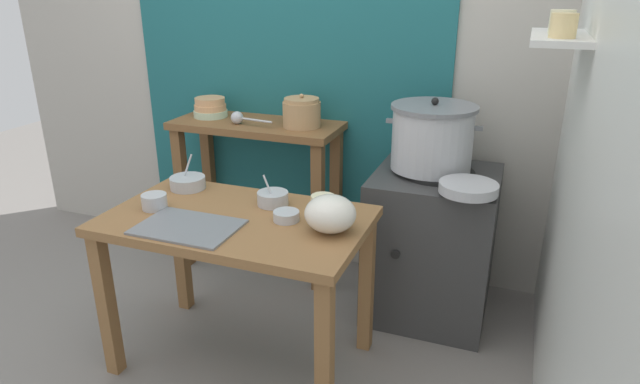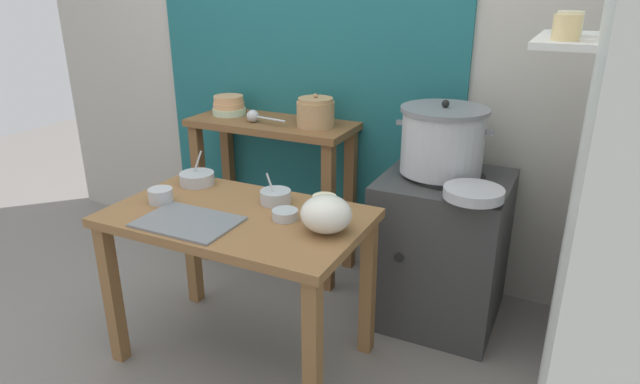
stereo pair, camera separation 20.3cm
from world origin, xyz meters
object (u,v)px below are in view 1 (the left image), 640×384
(bowl_stack_enamel, at_px, (210,108))
(prep_bowl_0, at_px, (273,198))
(prep_table, at_px, (238,240))
(prep_bowl_2, at_px, (286,215))
(clay_pot, at_px, (302,113))
(serving_tray, at_px, (188,227))
(prep_bowl_1, at_px, (188,182))
(steamer_pot, at_px, (432,137))
(prep_bowl_3, at_px, (323,201))
(back_shelf_table, at_px, (258,160))
(wide_pan, at_px, (468,188))
(ladle, at_px, (239,118))
(plastic_bag, at_px, (330,214))
(prep_bowl_4, at_px, (154,201))
(stove_block, at_px, (431,243))

(bowl_stack_enamel, xyz_separation_m, prep_bowl_0, (0.73, -0.70, -0.20))
(prep_table, relative_size, prep_bowl_2, 10.12)
(clay_pot, distance_m, serving_tray, 1.05)
(prep_bowl_1, relative_size, prep_bowl_2, 1.53)
(steamer_pot, height_order, prep_bowl_2, steamer_pot)
(prep_bowl_0, relative_size, prep_bowl_3, 1.31)
(back_shelf_table, distance_m, prep_bowl_1, 0.64)
(steamer_pot, height_order, prep_bowl_0, steamer_pot)
(prep_bowl_2, bearing_deg, wide_pan, 32.27)
(prep_table, distance_m, serving_tray, 0.24)
(ladle, xyz_separation_m, prep_bowl_1, (0.02, -0.56, -0.18))
(back_shelf_table, distance_m, steamer_pot, 1.05)
(plastic_bag, xyz_separation_m, prep_bowl_3, (-0.11, 0.21, -0.04))
(wide_pan, xyz_separation_m, prep_bowl_4, (-1.27, -0.51, -0.05))
(wide_pan, bearing_deg, prep_bowl_3, -156.85)
(prep_bowl_0, bearing_deg, bowl_stack_enamel, 135.86)
(prep_table, bearing_deg, bowl_stack_enamel, 125.93)
(serving_tray, relative_size, prep_bowl_0, 2.91)
(back_shelf_table, distance_m, bowl_stack_enamel, 0.41)
(prep_bowl_2, bearing_deg, bowl_stack_enamel, 135.35)
(prep_bowl_0, relative_size, prep_bowl_4, 1.27)
(prep_table, xyz_separation_m, serving_tray, (-0.12, -0.17, 0.12))
(ladle, xyz_separation_m, prep_bowl_2, (0.61, -0.74, -0.19))
(steamer_pot, bearing_deg, wide_pan, -52.02)
(bowl_stack_enamel, height_order, plastic_bag, bowl_stack_enamel)
(plastic_bag, relative_size, prep_bowl_4, 1.89)
(plastic_bag, xyz_separation_m, prep_bowl_1, (-0.79, 0.21, -0.04))
(ladle, bearing_deg, prep_bowl_3, -38.47)
(clay_pot, height_order, prep_bowl_2, clay_pot)
(prep_bowl_3, height_order, prep_bowl_4, prep_bowl_4)
(prep_table, xyz_separation_m, prep_bowl_3, (0.31, 0.22, 0.14))
(back_shelf_table, height_order, wide_pan, back_shelf_table)
(steamer_pot, height_order, clay_pot, steamer_pot)
(prep_table, bearing_deg, prep_bowl_3, 35.07)
(bowl_stack_enamel, bearing_deg, clay_pot, -2.73)
(bowl_stack_enamel, distance_m, prep_bowl_0, 1.03)
(back_shelf_table, height_order, ladle, ladle)
(prep_bowl_4, bearing_deg, plastic_bag, 3.75)
(bowl_stack_enamel, bearing_deg, prep_bowl_4, -74.06)
(back_shelf_table, bearing_deg, prep_bowl_1, -94.40)
(plastic_bag, xyz_separation_m, prep_bowl_4, (-0.79, -0.05, -0.04))
(stove_block, bearing_deg, plastic_bag, -112.89)
(prep_table, distance_m, wide_pan, 1.03)
(prep_bowl_4, bearing_deg, prep_bowl_2, 8.13)
(ladle, distance_m, plastic_bag, 1.13)
(prep_table, distance_m, stove_block, 1.04)
(steamer_pot, xyz_separation_m, ladle, (-1.08, 0.04, -0.00))
(prep_bowl_1, bearing_deg, stove_block, 24.69)
(prep_bowl_3, bearing_deg, wide_pan, 23.15)
(clay_pot, relative_size, prep_bowl_2, 1.90)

